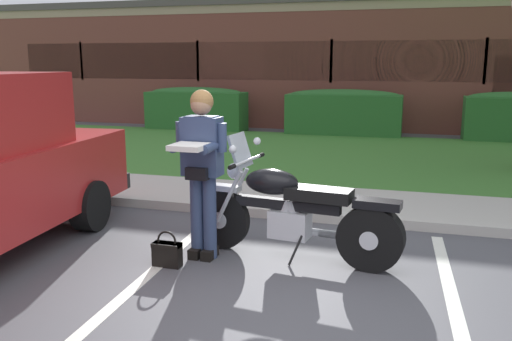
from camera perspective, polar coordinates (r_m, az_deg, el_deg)
name	(u,v)px	position (r m, az deg, el deg)	size (l,w,h in m)	color
ground_plane	(272,315)	(4.47, 1.71, -14.85)	(140.00, 140.00, 0.00)	#4C4C51
curb_strip	(326,217)	(6.89, 7.38, -4.83)	(60.00, 0.20, 0.12)	#B7B2A8
concrete_walk	(336,202)	(7.71, 8.39, -3.26)	(60.00, 1.50, 0.08)	#B7B2A8
grass_lawn	(363,157)	(11.44, 11.13, 1.42)	(60.00, 6.17, 0.06)	#3D752D
stall_stripe_0	(136,285)	(5.10, -12.45, -11.67)	(0.12, 4.40, 0.01)	silver
stall_stripe_1	(459,327)	(4.55, 20.51, -15.07)	(0.12, 4.40, 0.01)	silver
motorcycle	(299,213)	(5.47, 4.57, -4.42)	(2.24, 0.82, 1.26)	black
rider_person	(201,161)	(5.40, -5.74, 1.01)	(0.54, 0.59, 1.70)	black
handbag	(167,252)	(5.44, -9.30, -8.43)	(0.28, 0.13, 0.36)	black
hedge_left	(196,108)	(15.74, -6.27, 6.55)	(2.85, 0.90, 1.24)	#286028
hedge_center_left	(344,112)	(14.65, 9.16, 6.11)	(3.01, 0.90, 1.24)	#286028
brick_building	(354,63)	(21.48, 10.28, 11.04)	(23.93, 11.82, 3.77)	brown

